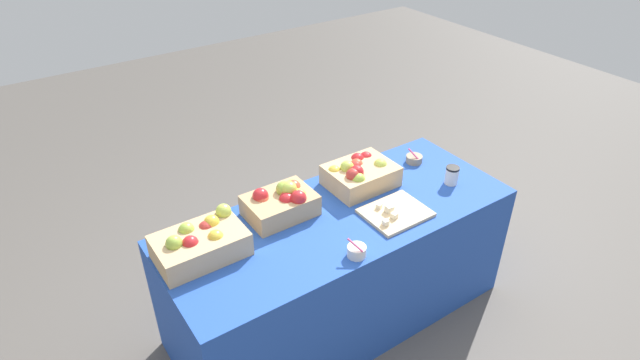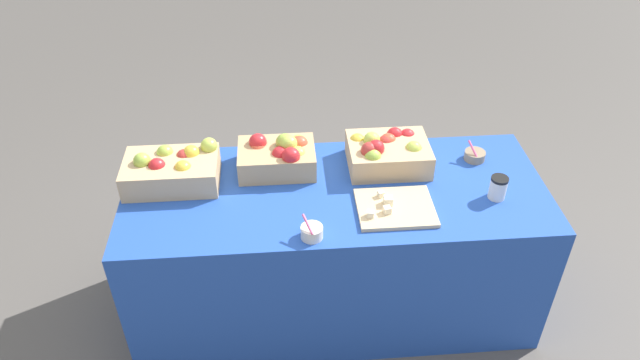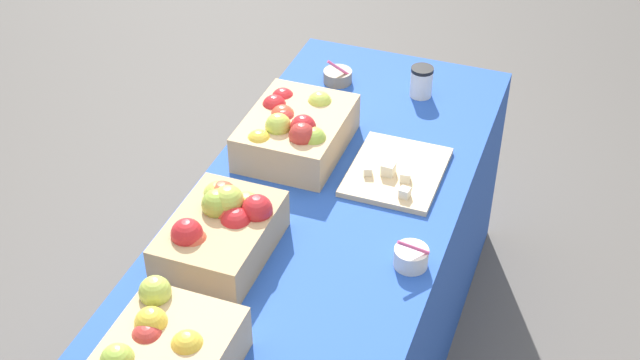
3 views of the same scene
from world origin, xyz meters
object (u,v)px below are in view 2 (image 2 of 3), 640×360
(apple_crate_left, at_px, (173,169))
(sample_bowl_near, at_px, (475,155))
(cutting_board_front, at_px, (395,208))
(sample_bowl_mid, at_px, (312,232))
(apple_crate_middle, at_px, (280,155))
(coffee_cup, at_px, (498,188))
(apple_crate_right, at_px, (387,152))

(apple_crate_left, xyz_separation_m, sample_bowl_near, (1.41, 0.07, -0.05))
(cutting_board_front, relative_size, sample_bowl_mid, 3.21)
(apple_crate_left, distance_m, sample_bowl_near, 1.41)
(sample_bowl_mid, bearing_deg, cutting_board_front, 21.66)
(cutting_board_front, xyz_separation_m, sample_bowl_near, (0.45, 0.34, 0.01))
(apple_crate_middle, relative_size, coffee_cup, 3.32)
(sample_bowl_near, xyz_separation_m, coffee_cup, (0.01, -0.29, 0.03))
(apple_crate_left, height_order, coffee_cup, apple_crate_left)
(apple_crate_left, height_order, apple_crate_right, same)
(apple_crate_right, relative_size, cutting_board_front, 1.14)
(apple_crate_right, bearing_deg, coffee_cup, -32.72)
(sample_bowl_near, bearing_deg, apple_crate_middle, 179.94)
(sample_bowl_mid, bearing_deg, apple_crate_middle, 103.06)
(coffee_cup, bearing_deg, sample_bowl_mid, -166.90)
(apple_crate_middle, bearing_deg, apple_crate_left, -172.03)
(sample_bowl_near, bearing_deg, sample_bowl_mid, -149.20)
(cutting_board_front, xyz_separation_m, sample_bowl_mid, (-0.37, -0.15, 0.02))
(apple_crate_middle, distance_m, sample_bowl_mid, 0.50)
(sample_bowl_near, relative_size, sample_bowl_mid, 0.97)
(sample_bowl_near, height_order, coffee_cup, coffee_cup)
(apple_crate_right, xyz_separation_m, sample_bowl_mid, (-0.39, -0.48, -0.05))
(apple_crate_right, distance_m, cutting_board_front, 0.34)
(cutting_board_front, bearing_deg, coffee_cup, 5.84)
(coffee_cup, bearing_deg, cutting_board_front, -174.16)
(apple_crate_left, bearing_deg, sample_bowl_mid, -35.04)
(apple_crate_left, relative_size, apple_crate_middle, 1.18)
(apple_crate_right, height_order, sample_bowl_mid, apple_crate_right)
(apple_crate_left, bearing_deg, apple_crate_right, 3.35)
(apple_crate_right, relative_size, sample_bowl_mid, 3.64)
(apple_crate_left, distance_m, sample_bowl_mid, 0.73)
(apple_crate_middle, bearing_deg, sample_bowl_near, -0.06)
(apple_crate_right, distance_m, sample_bowl_near, 0.43)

